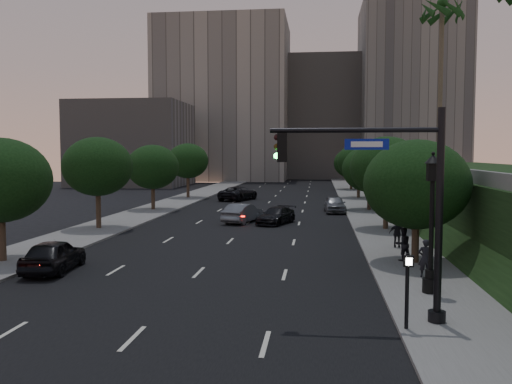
# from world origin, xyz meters

# --- Properties ---
(ground) EXTENTS (160.00, 160.00, 0.00)m
(ground) POSITION_xyz_m (0.00, 0.00, 0.00)
(ground) COLOR black
(ground) RESTS_ON ground
(road_surface) EXTENTS (16.00, 140.00, 0.02)m
(road_surface) POSITION_xyz_m (0.00, 30.00, 0.01)
(road_surface) COLOR black
(road_surface) RESTS_ON ground
(sidewalk_right) EXTENTS (4.50, 140.00, 0.15)m
(sidewalk_right) POSITION_xyz_m (10.25, 30.00, 0.07)
(sidewalk_right) COLOR slate
(sidewalk_right) RESTS_ON ground
(sidewalk_left) EXTENTS (4.50, 140.00, 0.15)m
(sidewalk_left) POSITION_xyz_m (-10.25, 30.00, 0.07)
(sidewalk_left) COLOR slate
(sidewalk_left) RESTS_ON ground
(parapet_wall) EXTENTS (0.35, 90.00, 0.70)m
(parapet_wall) POSITION_xyz_m (13.50, 28.00, 4.35)
(parapet_wall) COLOR slate
(parapet_wall) RESTS_ON embankment
(office_block_left) EXTENTS (26.00, 20.00, 32.00)m
(office_block_left) POSITION_xyz_m (-14.00, 92.00, 16.00)
(office_block_left) COLOR gray
(office_block_left) RESTS_ON ground
(office_block_mid) EXTENTS (22.00, 18.00, 26.00)m
(office_block_mid) POSITION_xyz_m (6.00, 102.00, 13.00)
(office_block_mid) COLOR gray
(office_block_mid) RESTS_ON ground
(office_block_right) EXTENTS (20.00, 22.00, 36.00)m
(office_block_right) POSITION_xyz_m (24.00, 96.00, 18.00)
(office_block_right) COLOR gray
(office_block_right) RESTS_ON ground
(office_block_filler) EXTENTS (18.00, 16.00, 14.00)m
(office_block_filler) POSITION_xyz_m (-26.00, 70.00, 7.00)
(office_block_filler) COLOR gray
(office_block_filler) RESTS_ON ground
(tree_right_a) EXTENTS (5.20, 5.20, 6.24)m
(tree_right_a) POSITION_xyz_m (10.30, 8.00, 4.02)
(tree_right_a) COLOR #38281C
(tree_right_a) RESTS_ON ground
(tree_right_b) EXTENTS (5.20, 5.20, 6.74)m
(tree_right_b) POSITION_xyz_m (10.30, 20.00, 4.52)
(tree_right_b) COLOR #38281C
(tree_right_b) RESTS_ON ground
(tree_right_c) EXTENTS (5.20, 5.20, 6.24)m
(tree_right_c) POSITION_xyz_m (10.30, 33.00, 4.02)
(tree_right_c) COLOR #38281C
(tree_right_c) RESTS_ON ground
(tree_right_d) EXTENTS (5.20, 5.20, 6.74)m
(tree_right_d) POSITION_xyz_m (10.30, 47.00, 4.52)
(tree_right_d) COLOR #38281C
(tree_right_d) RESTS_ON ground
(tree_right_e) EXTENTS (5.20, 5.20, 6.24)m
(tree_right_e) POSITION_xyz_m (10.30, 62.00, 4.02)
(tree_right_e) COLOR #38281C
(tree_right_e) RESTS_ON ground
(tree_left_a) EXTENTS (5.00, 5.00, 6.34)m
(tree_left_a) POSITION_xyz_m (-10.30, 6.00, 4.21)
(tree_left_a) COLOR #38281C
(tree_left_a) RESTS_ON ground
(tree_left_b) EXTENTS (5.00, 5.00, 6.71)m
(tree_left_b) POSITION_xyz_m (-10.30, 18.00, 4.58)
(tree_left_b) COLOR #38281C
(tree_left_b) RESTS_ON ground
(tree_left_c) EXTENTS (5.00, 5.00, 6.34)m
(tree_left_c) POSITION_xyz_m (-10.30, 31.00, 4.21)
(tree_left_c) COLOR #38281C
(tree_left_c) RESTS_ON ground
(tree_left_d) EXTENTS (5.00, 5.00, 6.71)m
(tree_left_d) POSITION_xyz_m (-10.30, 45.00, 4.58)
(tree_left_d) COLOR #38281C
(tree_left_d) RESTS_ON ground
(palm_far) EXTENTS (3.20, 3.20, 15.50)m
(palm_far) POSITION_xyz_m (16.00, 30.00, 17.64)
(palm_far) COLOR #4C4233
(palm_far) RESTS_ON embankment
(traffic_signal_mast) EXTENTS (5.68, 0.56, 7.00)m
(traffic_signal_mast) POSITION_xyz_m (8.23, -1.69, 3.67)
(traffic_signal_mast) COLOR black
(traffic_signal_mast) RESTS_ON ground
(street_lamp) EXTENTS (0.64, 0.64, 5.62)m
(street_lamp) POSITION_xyz_m (9.85, 2.03, 2.63)
(street_lamp) COLOR black
(street_lamp) RESTS_ON ground
(pedestrian_signal) EXTENTS (0.30, 0.33, 2.50)m
(pedestrian_signal) POSITION_xyz_m (8.24, -2.57, 1.57)
(pedestrian_signal) COLOR black
(pedestrian_signal) RESTS_ON ground
(sedan_near_left) EXTENTS (2.24, 4.70, 1.55)m
(sedan_near_left) POSITION_xyz_m (-6.81, 4.49, 0.78)
(sedan_near_left) COLOR black
(sedan_near_left) RESTS_ON ground
(sedan_mid_left) EXTENTS (2.91, 4.92, 1.53)m
(sedan_mid_left) POSITION_xyz_m (-0.50, 23.19, 0.77)
(sedan_mid_left) COLOR slate
(sedan_mid_left) RESTS_ON ground
(sedan_far_left) EXTENTS (4.51, 6.47, 1.64)m
(sedan_far_left) POSITION_xyz_m (-3.82, 43.13, 0.82)
(sedan_far_left) COLOR black
(sedan_far_left) RESTS_ON ground
(sedan_near_right) EXTENTS (3.28, 4.91, 1.32)m
(sedan_near_right) POSITION_xyz_m (2.21, 22.62, 0.66)
(sedan_near_right) COLOR black
(sedan_near_right) RESTS_ON ground
(sedan_far_right) EXTENTS (2.14, 4.75, 1.58)m
(sedan_far_right) POSITION_xyz_m (7.00, 31.31, 0.79)
(sedan_far_right) COLOR slate
(sedan_far_right) RESTS_ON ground
(pedestrian_a) EXTENTS (0.63, 0.44, 1.67)m
(pedestrian_a) POSITION_xyz_m (10.16, 4.72, 0.98)
(pedestrian_a) COLOR black
(pedestrian_a) RESTS_ON sidewalk_right
(pedestrian_b) EXTENTS (0.98, 0.87, 1.67)m
(pedestrian_b) POSITION_xyz_m (9.75, 8.30, 0.99)
(pedestrian_b) COLOR black
(pedestrian_b) RESTS_ON sidewalk_right
(pedestrian_c) EXTENTS (1.00, 0.58, 1.61)m
(pedestrian_c) POSITION_xyz_m (10.02, 12.17, 0.95)
(pedestrian_c) COLOR black
(pedestrian_c) RESTS_ON sidewalk_right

